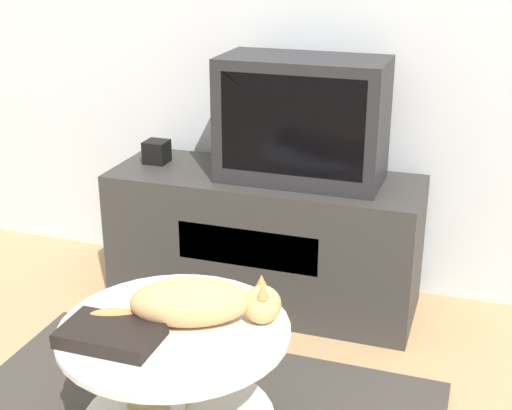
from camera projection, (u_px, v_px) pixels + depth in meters
tv_stand at (264, 239)px, 3.01m from camera, size 1.28×0.45×0.57m
tv at (302, 120)px, 2.79m from camera, size 0.64×0.33×0.49m
speaker at (157, 152)px, 3.06m from camera, size 0.10×0.10×0.10m
coffee_table at (177, 376)px, 2.05m from camera, size 0.66×0.66×0.45m
dvd_box at (110, 335)px, 1.92m from camera, size 0.27×0.17×0.04m
cat at (200, 303)px, 1.99m from camera, size 0.52×0.27×0.14m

